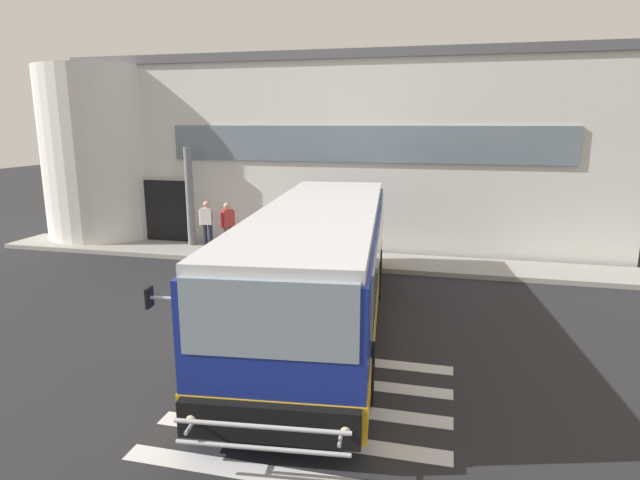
% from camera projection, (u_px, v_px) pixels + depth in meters
% --- Properties ---
extents(ground_plane, '(80.00, 90.00, 0.02)m').
position_uv_depth(ground_plane, '(278.00, 310.00, 13.02)').
color(ground_plane, '#232326').
rests_on(ground_plane, ground).
extents(bay_paint_stripes, '(4.40, 3.96, 0.01)m').
position_uv_depth(bay_paint_stripes, '(314.00, 406.00, 8.57)').
color(bay_paint_stripes, silver).
rests_on(bay_paint_stripes, ground).
extents(terminal_building, '(21.34, 13.80, 6.84)m').
position_uv_depth(terminal_building, '(344.00, 148.00, 23.42)').
color(terminal_building, silver).
rests_on(terminal_building, ground).
extents(boarding_curb, '(23.54, 2.00, 0.15)m').
position_uv_depth(boarding_curb, '(323.00, 259.00, 17.55)').
color(boarding_curb, '#9E9B93').
rests_on(boarding_curb, ground).
extents(entry_support_column, '(0.28, 0.28, 3.51)m').
position_uv_depth(entry_support_column, '(190.00, 197.00, 18.90)').
color(entry_support_column, slate).
rests_on(entry_support_column, boarding_curb).
extents(bus_main_foreground, '(3.67, 10.91, 2.70)m').
position_uv_depth(bus_main_foreground, '(320.00, 268.00, 11.78)').
color(bus_main_foreground, navy).
rests_on(bus_main_foreground, ground).
extents(passenger_near_column, '(0.59, 0.24, 1.68)m').
position_uv_depth(passenger_near_column, '(207.00, 222.00, 18.57)').
color(passenger_near_column, '#1E2338').
rests_on(passenger_near_column, boarding_curb).
extents(passenger_by_doorway, '(0.50, 0.52, 1.68)m').
position_uv_depth(passenger_by_doorway, '(227.00, 223.00, 18.24)').
color(passenger_by_doorway, '#4C4233').
rests_on(passenger_by_doorway, boarding_curb).
extents(safety_bollard_yellow, '(0.18, 0.18, 0.90)m').
position_uv_depth(safety_bollard_yellow, '(255.00, 253.00, 16.78)').
color(safety_bollard_yellow, yellow).
rests_on(safety_bollard_yellow, ground).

